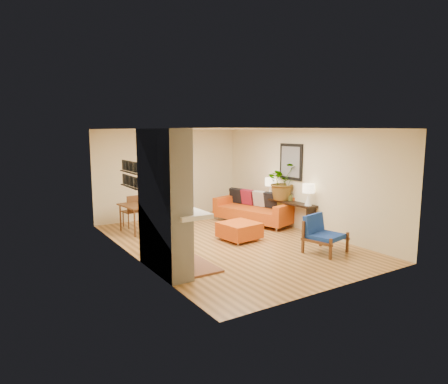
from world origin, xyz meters
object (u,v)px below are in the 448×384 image
Objects in this scene: sofa at (256,209)px; blue_chair at (321,232)px; console_table at (288,207)px; lamp_far at (270,185)px; lamp_near at (309,192)px; houseplant at (283,181)px; dining_table at (139,210)px; ottoman at (239,230)px.

blue_chair is (-0.47, -2.94, 0.04)m from sofa.
blue_chair is at bearing -112.11° from console_table.
lamp_far is at bearing 90.00° from console_table.
lamp_far reaches higher than console_table.
lamp_near and lamp_far have the same top height.
console_table is 0.88m from lamp_near.
lamp_far is 0.56m from houseplant.
lamp_near is at bearing -89.41° from houseplant.
dining_table reaches higher than console_table.
lamp_near is at bearing -78.86° from sofa.
lamp_near is 1.00× the size of lamp_far.
blue_chair is (0.96, -1.69, 0.19)m from ottoman.
blue_chair is at bearing -109.80° from houseplant.
houseplant is (1.75, 0.51, 0.99)m from ottoman.
sofa is 2.43× the size of houseplant.
lamp_far is (0.00, 0.76, 0.49)m from console_table.
sofa reaches higher than blue_chair.
blue_chair is 0.90× the size of houseplant.
lamp_near reaches higher than console_table.
houseplant is (3.47, -1.49, 0.65)m from dining_table.
houseplant is at bearing 16.38° from ottoman.
ottoman is 0.49× the size of console_table.
blue_chair is at bearing -54.01° from dining_table.
dining_table is 3.88m from console_table.
lamp_near is at bearing -90.00° from console_table.
lamp_far is (0.00, 1.50, 0.00)m from lamp_near.
houseplant reaches higher than dining_table.
dining_table is (-3.14, 0.75, 0.18)m from sofa.
dining_table is at bearing 156.80° from houseplant.
houseplant reaches higher than lamp_near.
houseplant is at bearing 92.54° from console_table.
ottoman is at bearing 165.64° from lamp_near.
dining_table is 4.28m from lamp_near.
dining_table is at bearing 164.70° from lamp_far.
ottoman is 2.07m from houseplant.
dining_table reaches higher than blue_chair.
sofa is at bearing 80.98° from blue_chair.
ottoman is 0.55× the size of dining_table.
sofa is 4.52× the size of lamp_near.
houseplant is (0.33, -0.74, 0.84)m from sofa.
lamp_far is at bearing -15.30° from dining_table.
lamp_near is 0.98m from houseplant.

